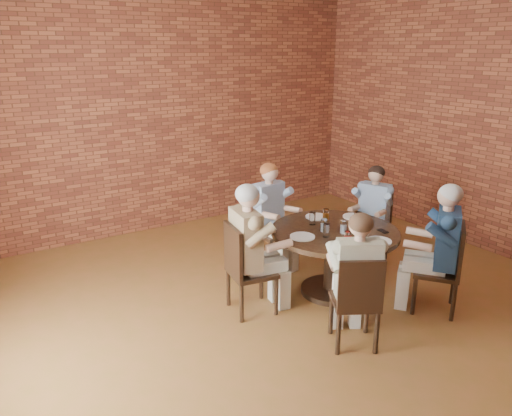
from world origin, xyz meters
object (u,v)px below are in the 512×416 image
chair_b (266,226)px  diner_e (439,249)px  chair_a (374,223)px  diner_a (372,215)px  diner_c (252,249)px  smartphone (383,231)px  chair_c (244,266)px  diner_b (271,216)px  dining_table (334,249)px  chair_d (357,299)px  diner_d (356,280)px  chair_e (446,265)px

chair_b → diner_e: diner_e is taller
chair_a → diner_a: bearing=-90.0°
diner_c → smartphone: 1.44m
chair_c → diner_b: bearing=-38.1°
chair_b → diner_a: bearing=-38.3°
dining_table → chair_d: chair_d is taller
diner_c → chair_d: size_ratio=1.50×
diner_e → diner_c: bearing=-69.5°
dining_table → diner_e: bearing=-52.7°
dining_table → diner_c: size_ratio=1.01×
chair_c → diner_e: (1.70, -1.03, 0.16)m
chair_b → diner_c: size_ratio=0.68×
diner_d → diner_b: bearing=-70.4°
diner_a → diner_d: (-1.50, -1.28, 0.02)m
diner_b → smartphone: diner_b is taller
diner_a → chair_c: (-2.04, -0.24, -0.10)m
diner_b → diner_d: (-0.35, -1.86, -0.01)m
diner_b → chair_d: size_ratio=1.43×
diner_e → chair_d: bearing=-33.3°
chair_d → smartphone: chair_d is taller
chair_d → chair_e: bearing=-149.1°
chair_b → diner_d: bearing=-108.8°
diner_c → chair_d: (0.41, -1.10, -0.18)m
chair_e → smartphone: chair_e is taller
chair_e → diner_e: diner_e is taller
chair_a → chair_e: bearing=-37.5°
dining_table → smartphone: smartphone is taller
diner_b → chair_e: size_ratio=1.37×
diner_b → chair_c: size_ratio=1.37×
dining_table → chair_b: size_ratio=1.50×
chair_d → chair_e: size_ratio=0.96×
chair_a → chair_d: 2.12m
chair_c → diner_c: diner_c is taller
dining_table → chair_b: chair_b is taller
chair_b → chair_c: chair_c is taller
chair_b → smartphone: size_ratio=7.15×
dining_table → diner_b: (-0.16, 0.99, 0.12)m
chair_c → diner_c: (0.09, -0.01, 0.17)m
dining_table → diner_a: bearing=22.8°
diner_a → diner_c: 1.97m
chair_e → chair_a: bearing=-142.0°
chair_a → dining_table: bearing=-90.0°
dining_table → diner_a: (0.99, 0.42, 0.09)m
diner_b → dining_table: bearing=-90.0°
dining_table → chair_c: 1.06m
chair_b → chair_c: size_ratio=0.97×
diner_c → chair_d: 1.19m
diner_b → chair_e: diner_b is taller
chair_c → diner_d: bearing=-143.0°
diner_b → diner_d: diner_b is taller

